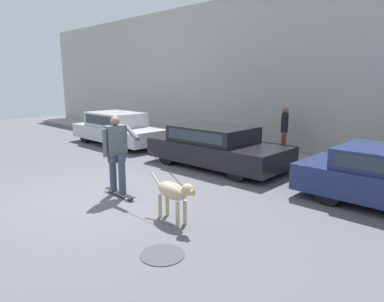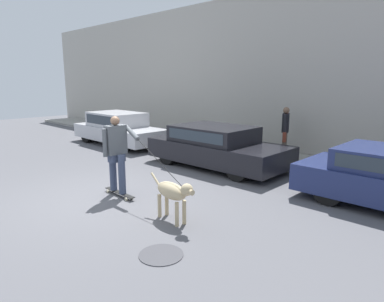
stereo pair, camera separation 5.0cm
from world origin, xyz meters
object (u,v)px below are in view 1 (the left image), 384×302
object	(u,v)px
fire_hydrant	(105,128)
skateboarder	(117,151)
parked_car_1	(216,147)
parked_car_0	(118,129)
dog	(174,192)
pedestrian_with_bag	(284,130)

from	to	relation	value
fire_hydrant	skateboarder	bearing A→B (deg)	-29.62
skateboarder	fire_hydrant	size ratio (longest dim) A/B	4.19
parked_car_1	parked_car_0	bearing A→B (deg)	178.52
parked_car_0	fire_hydrant	size ratio (longest dim) A/B	6.50
dog	skateboarder	xyz separation A→B (m)	(-1.91, 0.09, 0.45)
pedestrian_with_bag	parked_car_1	bearing A→B (deg)	38.76
dog	pedestrian_with_bag	bearing A→B (deg)	107.07
fire_hydrant	parked_car_0	bearing A→B (deg)	-19.10
parked_car_0	skateboarder	world-z (taller)	skateboarder
pedestrian_with_bag	fire_hydrant	world-z (taller)	pedestrian_with_bag
dog	pedestrian_with_bag	distance (m)	5.88
parked_car_1	fire_hydrant	distance (m)	7.44
parked_car_0	dog	size ratio (longest dim) A/B	3.41
skateboarder	pedestrian_with_bag	size ratio (longest dim) A/B	1.77
pedestrian_with_bag	parked_car_0	bearing A→B (deg)	-7.28
parked_car_1	skateboarder	bearing A→B (deg)	-88.70
skateboarder	fire_hydrant	world-z (taller)	skateboarder
parked_car_1	fire_hydrant	bearing A→B (deg)	172.46
parked_car_0	fire_hydrant	xyz separation A→B (m)	(-2.27, 0.79, -0.27)
parked_car_1	dog	bearing A→B (deg)	-61.43
skateboarder	fire_hydrant	xyz separation A→B (m)	(-7.56, 4.30, -0.65)
parked_car_1	skateboarder	size ratio (longest dim) A/B	1.51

